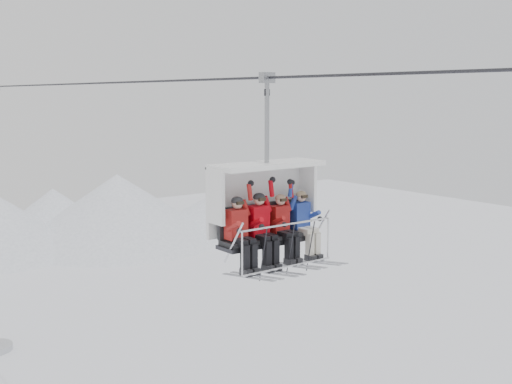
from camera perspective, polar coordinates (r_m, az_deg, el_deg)
haul_cable at (r=13.69m, az=-0.00°, el=10.10°), size 0.06×50.00×0.06m
chairlift_carrier at (r=13.68m, az=0.62°, el=-0.81°), size 2.52×1.17×3.98m
skier_far_left at (r=13.03m, az=-1.48°, el=-3.47°), size 0.42×1.69×1.66m
skier_center_left at (r=13.36m, az=0.47°, el=-3.11°), size 0.43×1.69×1.69m
skier_center_right at (r=13.72m, az=2.40°, el=-2.97°), size 0.39×1.69×1.57m
skier_far_right at (r=14.10m, az=4.24°, el=-2.64°), size 0.40×1.69×1.59m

